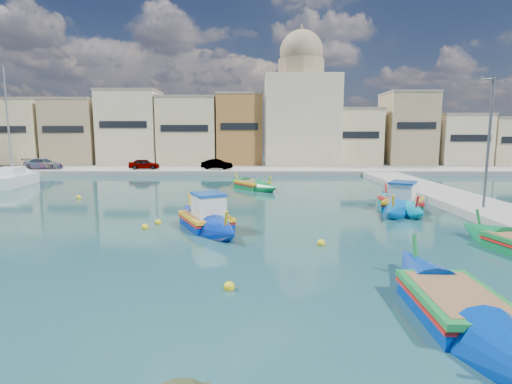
% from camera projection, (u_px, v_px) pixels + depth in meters
% --- Properties ---
extents(ground, '(160.00, 160.00, 0.00)m').
position_uv_depth(ground, '(166.00, 242.00, 17.93)').
color(ground, '#15403F').
rests_on(ground, ground).
extents(north_quay, '(80.00, 8.00, 0.60)m').
position_uv_depth(north_quay, '(226.00, 171.00, 49.55)').
color(north_quay, gray).
rests_on(north_quay, ground).
extents(north_townhouses, '(83.20, 7.87, 10.19)m').
position_uv_depth(north_townhouses, '(277.00, 133.00, 56.11)').
color(north_townhouses, beige).
rests_on(north_townhouses, ground).
extents(church_block, '(10.00, 10.00, 19.10)m').
position_uv_depth(church_block, '(301.00, 108.00, 56.22)').
color(church_block, beige).
rests_on(church_block, ground).
extents(quay_street_lamp, '(1.18, 0.16, 8.00)m').
position_uv_depth(quay_street_lamp, '(488.00, 142.00, 23.10)').
color(quay_street_lamp, '#595B60').
rests_on(quay_street_lamp, ground).
extents(parked_cars, '(25.14, 1.86, 1.29)m').
position_uv_depth(parked_cars, '(116.00, 164.00, 48.04)').
color(parked_cars, '#4C1919').
rests_on(parked_cars, north_quay).
extents(luzzu_turquoise_cabin, '(6.15, 8.72, 2.87)m').
position_uv_depth(luzzu_turquoise_cabin, '(403.00, 204.00, 25.48)').
color(luzzu_turquoise_cabin, '#004FA2').
rests_on(luzzu_turquoise_cabin, ground).
extents(luzzu_blue_cabin, '(5.30, 8.09, 2.85)m').
position_uv_depth(luzzu_blue_cabin, '(206.00, 221.00, 20.62)').
color(luzzu_blue_cabin, '#0024A1').
rests_on(luzzu_blue_cabin, ground).
extents(luzzu_cyan_mid, '(1.95, 7.90, 2.33)m').
position_uv_depth(luzzu_cyan_mid, '(399.00, 206.00, 25.60)').
color(luzzu_cyan_mid, '#00829D').
rests_on(luzzu_cyan_mid, ground).
extents(luzzu_green, '(5.80, 7.27, 2.36)m').
position_uv_depth(luzzu_green, '(252.00, 186.00, 35.29)').
color(luzzu_green, '#0B7737').
rests_on(luzzu_green, ground).
extents(luzzu_blue_south, '(2.23, 8.84, 2.54)m').
position_uv_depth(luzzu_blue_south, '(456.00, 309.00, 10.47)').
color(luzzu_blue_south, '#0030A1').
rests_on(luzzu_blue_south, ground).
extents(yacht_north, '(3.40, 9.07, 11.83)m').
position_uv_depth(yacht_north, '(21.00, 179.00, 38.82)').
color(yacht_north, white).
rests_on(yacht_north, ground).
extents(mooring_buoys, '(23.90, 23.24, 0.36)m').
position_uv_depth(mooring_buoys, '(225.00, 221.00, 21.96)').
color(mooring_buoys, yellow).
rests_on(mooring_buoys, ground).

